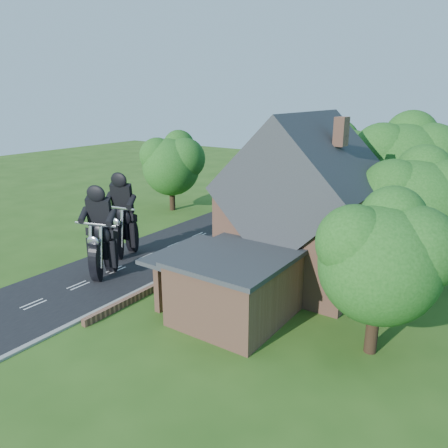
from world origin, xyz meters
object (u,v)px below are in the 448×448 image
Objects in this scene: annex at (233,285)px; motorcycle_follow at (125,244)px; garden_wall at (213,258)px; motorcycle_lead at (104,264)px; house at (303,211)px.

annex reaches higher than motorcycle_follow.
motorcycle_lead is (-4.04, -6.16, 0.70)m from garden_wall.
motorcycle_lead is at bearing -123.28° from garden_wall.
motorcycle_follow is (-11.33, 3.06, -0.85)m from annex.
annex is at bearing -46.16° from garden_wall.
garden_wall is 7.52m from house.
annex reaches higher than motorcycle_lead.
motorcycle_follow is at bearing 164.90° from annex.
garden_wall is 6.42m from motorcycle_follow.
house is at bearing -172.37° from motorcycle_follow.
house reaches higher than motorcycle_lead.
garden_wall is 7.40m from motorcycle_lead.
annex is at bearing -95.24° from house.
motorcycle_follow is (-1.72, 3.41, 0.02)m from motorcycle_lead.
annex is 11.76m from motorcycle_follow.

